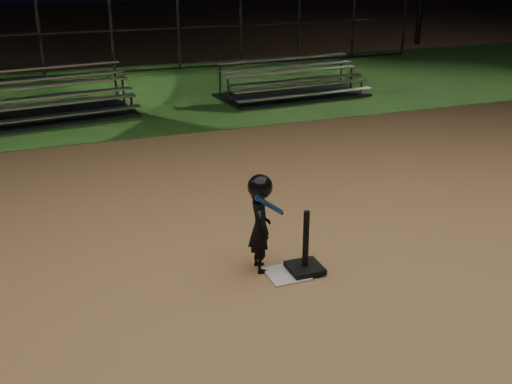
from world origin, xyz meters
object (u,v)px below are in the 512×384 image
child_batter (260,220)px  bleacher_left (35,110)px  batting_tee (305,260)px  home_plate (287,274)px  bleacher_right (293,89)px

child_batter → bleacher_left: child_batter is taller
batting_tee → bleacher_left: 8.70m
batting_tee → bleacher_left: bearing=107.7°
home_plate → bleacher_right: 9.14m
batting_tee → child_batter: child_batter is taller
child_batter → bleacher_left: size_ratio=0.26×
bleacher_left → batting_tee: bearing=-80.3°
home_plate → bleacher_left: bleacher_left is taller
home_plate → bleacher_left: 8.63m
batting_tee → bleacher_left: (-2.65, 8.29, 0.06)m
bleacher_right → home_plate: bearing=-118.2°
home_plate → bleacher_right: size_ratio=0.12×
bleacher_right → batting_tee: bearing=-116.9°
home_plate → batting_tee: bearing=-1.9°
home_plate → bleacher_right: bearing=65.8°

